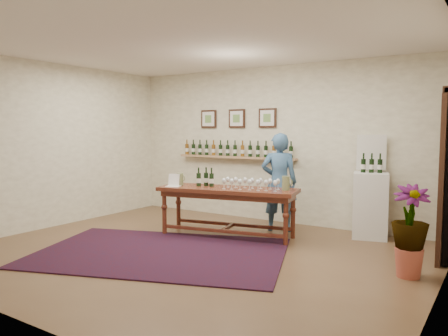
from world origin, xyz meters
The scene contains 14 objects.
ground centered at (0.00, 0.00, 0.00)m, with size 6.00×6.00×0.00m, color brown.
room_shell centered at (2.11, 1.86, 1.12)m, with size 6.00×6.00×6.00m.
rug centered at (-0.35, -0.24, 0.01)m, with size 3.30×2.20×0.02m, color #3F0B12.
tasting_table centered at (-0.10, 1.06, 0.65)m, with size 2.26×1.12×0.77m.
table_glasses centered at (0.28, 1.11, 0.85)m, with size 1.24×0.29×0.17m, color silver, non-canonical shape.
table_bottles centered at (-0.51, 1.04, 0.90)m, with size 0.25×0.14×0.26m, color black, non-canonical shape.
pitcher_left centered at (-0.93, 0.92, 0.87)m, with size 0.13×0.13×0.20m, color olive, non-canonical shape.
pitcher_right centered at (0.77, 1.31, 0.87)m, with size 0.13×0.13×0.21m, color olive, non-canonical shape.
menu_card centered at (-0.92, 0.75, 0.87)m, with size 0.22×0.16×0.20m, color white.
display_pedestal centered at (1.79, 2.20, 0.51)m, with size 0.51×0.51×1.01m, color silver.
pedestal_bottles centered at (1.80, 2.17, 1.17)m, with size 0.32×0.08×0.32m, color black, non-canonical shape.
info_sign centered at (1.74, 2.34, 1.32)m, with size 0.44×0.02×0.61m, color white.
potted_plant centered at (2.65, 0.57, 0.53)m, with size 0.63×0.63×0.91m.
person centered at (0.40, 1.85, 0.81)m, with size 0.59×0.39×1.62m, color #365980.
Camera 1 is at (3.53, -4.61, 1.67)m, focal length 35.00 mm.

